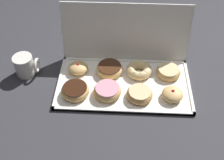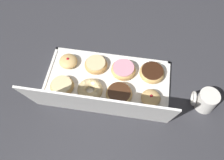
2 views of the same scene
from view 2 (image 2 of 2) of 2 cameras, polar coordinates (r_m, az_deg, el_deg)
The scene contains 12 objects.
ground_plane at distance 1.19m, azimuth -1.09°, elevation -0.46°, with size 3.00×3.00×0.00m, color #333338.
donut_box at distance 1.19m, azimuth -1.09°, elevation -0.33°, with size 0.58×0.31×0.01m.
box_lid_open at distance 0.98m, azimuth -3.09°, elevation -5.93°, with size 0.58×0.28×0.01m, color white.
chocolate_frosted_donut_0 at distance 1.20m, azimuth 9.00°, elevation 1.70°, with size 0.12×0.12×0.04m.
pink_frosted_donut_1 at distance 1.19m, azimuth 2.58°, elevation 2.38°, with size 0.12×0.12×0.04m.
glazed_ring_donut_2 at distance 1.21m, azimuth -3.65°, elevation 3.53°, with size 0.11×0.11×0.04m.
jelly_filled_donut_3 at distance 1.24m, azimuth -9.82°, elevation 4.19°, with size 0.09×0.09×0.05m.
jelly_filled_donut_4 at distance 1.13m, azimuth 8.73°, elevation -4.03°, with size 0.09×0.09×0.05m.
chocolate_frosted_donut_5 at distance 1.13m, azimuth 1.60°, elevation -3.14°, with size 0.12×0.12×0.04m.
cruller_donut_6 at distance 1.14m, azimuth -4.97°, elevation -2.16°, with size 0.11×0.11×0.04m.
glazed_ring_donut_7 at distance 1.17m, azimuth -11.20°, elevation -1.27°, with size 0.11×0.11×0.03m.
coffee_mug at distance 1.16m, azimuth 20.42°, elevation -4.31°, with size 0.11×0.09×0.10m.
Camera 2 is at (-0.12, 0.60, 1.02)m, focal length 40.56 mm.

